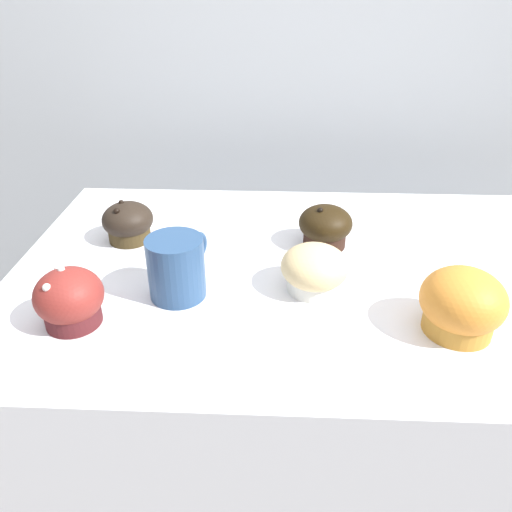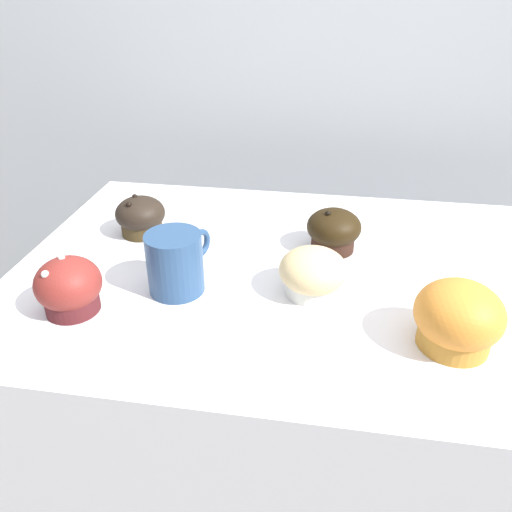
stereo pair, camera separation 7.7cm
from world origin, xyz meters
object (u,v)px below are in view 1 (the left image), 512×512
muffin_front_center (325,227)px  muffin_front_left (128,223)px  muffin_front_right (70,299)px  muffin_back_right (314,270)px  coffee_cup (177,266)px  muffin_back_left (462,304)px

muffin_front_center → muffin_front_left: size_ratio=1.04×
muffin_front_right → muffin_front_center: bearing=33.5°
muffin_front_center → muffin_back_right: muffin_front_center is taller
muffin_front_left → muffin_front_right: muffin_front_right is taller
muffin_front_left → muffin_front_center: bearing=-0.8°
muffin_front_left → coffee_cup: 0.21m
muffin_back_left → coffee_cup: 0.40m
muffin_front_left → muffin_front_right: bearing=-93.1°
muffin_front_center → muffin_front_right: muffin_front_right is taller
muffin_front_center → muffin_front_left: 0.35m
muffin_back_left → muffin_front_left: size_ratio=1.24×
muffin_back_left → muffin_back_right: 0.21m
muffin_back_right → muffin_front_right: size_ratio=1.10×
coffee_cup → muffin_front_left: bearing=125.3°
coffee_cup → muffin_front_right: bearing=-150.1°
muffin_back_left → muffin_back_right: muffin_back_left is taller
muffin_front_center → muffin_front_right: (-0.36, -0.24, 0.00)m
muffin_back_left → muffin_front_left: 0.57m
muffin_back_right → muffin_front_left: bearing=155.6°
muffin_back_left → muffin_front_left: (-0.51, 0.24, -0.01)m
muffin_back_right → muffin_front_left: size_ratio=1.13×
coffee_cup → muffin_back_right: bearing=6.2°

